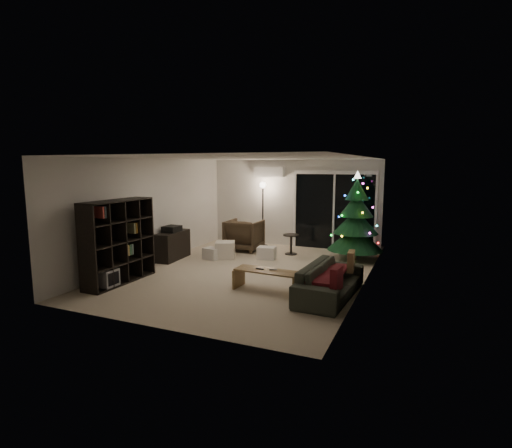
{
  "coord_description": "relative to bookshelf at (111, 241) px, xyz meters",
  "views": [
    {
      "loc": [
        3.57,
        -7.76,
        2.35
      ],
      "look_at": [
        0.1,
        0.3,
        1.05
      ],
      "focal_mm": 28.0,
      "sensor_mm": 36.0,
      "label": 1
    }
  ],
  "objects": [
    {
      "name": "remote_a",
      "position": [
        2.99,
        0.67,
        -0.43
      ],
      "size": [
        0.16,
        0.05,
        0.02
      ],
      "primitive_type": "cube",
      "color": "black",
      "rests_on": "coffee_table"
    },
    {
      "name": "stereo",
      "position": [
        0.0,
        2.1,
        -0.06
      ],
      "size": [
        0.35,
        0.42,
        0.15
      ],
      "primitive_type": "cube",
      "color": "black",
      "rests_on": "media_cabinet"
    },
    {
      "name": "remote_b",
      "position": [
        3.24,
        0.72,
        -0.43
      ],
      "size": [
        0.15,
        0.09,
        0.02
      ],
      "primitive_type": "cube",
      "rotation": [
        0.0,
        0.0,
        0.35
      ],
      "color": "slate",
      "rests_on": "coffee_table"
    },
    {
      "name": "sofa",
      "position": [
        4.3,
        0.79,
        -0.54
      ],
      "size": [
        0.9,
        2.05,
        0.59
      ],
      "primitive_type": "imported",
      "rotation": [
        0.0,
        0.0,
        1.51
      ],
      "color": "#33392E",
      "rests_on": "floor"
    },
    {
      "name": "cushion_b",
      "position": [
        4.55,
        0.14,
        -0.3
      ],
      "size": [
        0.14,
        0.39,
        0.39
      ],
      "primitive_type": "cube",
      "rotation": [
        0.0,
        0.0,
        -0.07
      ],
      "color": "#410E19",
      "rests_on": "sofa"
    },
    {
      "name": "media_cabinet",
      "position": [
        0.0,
        2.1,
        -0.49
      ],
      "size": [
        0.51,
        1.15,
        0.7
      ],
      "primitive_type": "cube",
      "rotation": [
        0.0,
        0.0,
        0.08
      ],
      "color": "black",
      "rests_on": "floor"
    },
    {
      "name": "coffee_table",
      "position": [
        3.14,
        0.67,
        -0.64
      ],
      "size": [
        1.28,
        0.52,
        0.4
      ],
      "primitive_type": null,
      "rotation": [
        0.0,
        0.0,
        -0.06
      ],
      "color": "brown",
      "rests_on": "floor"
    },
    {
      "name": "christmas_tree",
      "position": [
        4.23,
        3.85,
        0.27
      ],
      "size": [
        1.72,
        1.72,
        2.21
      ],
      "primitive_type": "cone",
      "rotation": [
        0.0,
        0.0,
        -0.31
      ],
      "color": "#0E3D1E",
      "rests_on": "floor"
    },
    {
      "name": "cardboard_box_a",
      "position": [
        0.92,
        2.48,
        -0.69
      ],
      "size": [
        0.46,
        0.39,
        0.29
      ],
      "primitive_type": "cube",
      "rotation": [
        0.0,
        0.0,
        -0.24
      ],
      "color": "white",
      "rests_on": "floor"
    },
    {
      "name": "ottoman",
      "position": [
        1.17,
        2.7,
        -0.62
      ],
      "size": [
        0.63,
        0.63,
        0.43
      ],
      "primitive_type": "cube",
      "rotation": [
        0.0,
        0.0,
        0.41
      ],
      "color": "silver",
      "rests_on": "floor"
    },
    {
      "name": "room",
      "position": [
        2.71,
        3.15,
        0.18
      ],
      "size": [
        6.5,
        7.51,
        2.6
      ],
      "color": "beige",
      "rests_on": "ground"
    },
    {
      "name": "cardboard_box_b",
      "position": [
        2.18,
        3.04,
        -0.68
      ],
      "size": [
        0.49,
        0.39,
        0.31
      ],
      "primitive_type": "cube",
      "rotation": [
        0.0,
        0.0,
        0.14
      ],
      "color": "white",
      "rests_on": "floor"
    },
    {
      "name": "sofa_throw",
      "position": [
        4.2,
        0.79,
        -0.41
      ],
      "size": [
        0.63,
        1.45,
        0.05
      ],
      "primitive_type": "cube",
      "color": "#410E19",
      "rests_on": "sofa"
    },
    {
      "name": "cushion_a",
      "position": [
        4.55,
        1.44,
        -0.3
      ],
      "size": [
        0.15,
        0.39,
        0.39
      ],
      "primitive_type": "cube",
      "rotation": [
        0.0,
        0.0,
        0.09
      ],
      "color": "brown",
      "rests_on": "sofa"
    },
    {
      "name": "armchair",
      "position": [
        1.2,
        3.79,
        -0.41
      ],
      "size": [
        0.95,
        0.98,
        0.85
      ],
      "primitive_type": "imported",
      "rotation": [
        0.0,
        0.0,
        3.19
      ],
      "color": "#3B2F20",
      "rests_on": "floor"
    },
    {
      "name": "side_table",
      "position": [
        2.57,
        3.8,
        -0.57
      ],
      "size": [
        0.5,
        0.5,
        0.53
      ],
      "primitive_type": "cylinder",
      "rotation": [
        0.0,
        0.0,
        0.2
      ],
      "color": "black",
      "rests_on": "floor"
    },
    {
      "name": "floor_lamp",
      "position": [
        1.45,
        4.54,
        0.07
      ],
      "size": [
        0.29,
        0.29,
        1.81
      ],
      "primitive_type": "cylinder",
      "color": "black",
      "rests_on": "floor"
    },
    {
      "name": "bookshelf",
      "position": [
        0.0,
        0.0,
        0.0
      ],
      "size": [
        0.82,
        1.72,
        1.67
      ],
      "primitive_type": null,
      "rotation": [
        0.0,
        0.0,
        -0.25
      ],
      "color": "black",
      "rests_on": "floor"
    }
  ]
}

